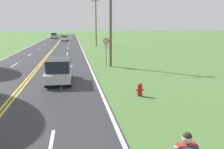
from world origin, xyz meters
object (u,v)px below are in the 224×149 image
car_white_hatchback_approaching (65,38)px  car_champagne_suv_mid_near (54,36)px  fire_hydrant (140,89)px  traffic_sign (106,45)px  car_silver_van_nearest (59,70)px

car_white_hatchback_approaching → car_champagne_suv_mid_near: size_ratio=0.90×
fire_hydrant → traffic_sign: traffic_sign is taller
car_silver_van_nearest → car_white_hatchback_approaching: size_ratio=0.94×
fire_hydrant → car_champagne_suv_mid_near: size_ratio=0.15×
traffic_sign → car_white_hatchback_approaching: size_ratio=0.64×
traffic_sign → car_champagne_suv_mid_near: (-8.99, 55.82, -1.16)m
car_silver_van_nearest → car_white_hatchback_approaching: car_silver_van_nearest is taller
car_champagne_suv_mid_near → car_silver_van_nearest: bearing=-176.5°
fire_hydrant → car_silver_van_nearest: size_ratio=0.18×
fire_hydrant → car_silver_van_nearest: car_silver_van_nearest is taller
fire_hydrant → car_white_hatchback_approaching: car_white_hatchback_approaching is taller
car_white_hatchback_approaching → car_champagne_suv_mid_near: (-3.74, 13.62, 0.17)m
fire_hydrant → car_white_hatchback_approaching: bearing=96.2°
traffic_sign → car_champagne_suv_mid_near: 56.55m
fire_hydrant → traffic_sign: (-0.45, 10.40, 1.72)m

